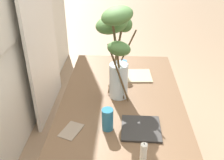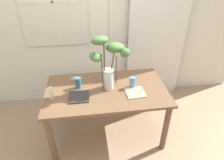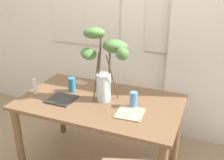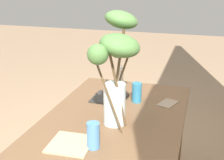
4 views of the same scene
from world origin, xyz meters
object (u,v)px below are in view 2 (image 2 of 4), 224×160
Objects in this scene: drinking_glass_blue_right at (132,82)px; plate_square_right at (135,92)px; dining_table at (106,96)px; drinking_glass_blue_left at (78,83)px; pillar_candle at (51,93)px; plate_square_left at (79,97)px; vase_with_branches at (109,59)px.

drinking_glass_blue_right is 0.64× the size of plate_square_right.
dining_table is 10.56× the size of drinking_glass_blue_left.
pillar_candle reaches higher than drinking_glass_blue_right.
dining_table is at bearing 9.86° from pillar_candle.
plate_square_left is at bearing -160.48° from dining_table.
pillar_candle is at bearing -170.14° from dining_table.
drinking_glass_blue_left is at bearing 166.14° from dining_table.
vase_with_branches is 4.05× the size of pillar_candle.
pillar_candle reaches higher than plate_square_right.
dining_table is at bearing 159.43° from plate_square_right.
vase_with_branches reaches higher than plate_square_left.
drinking_glass_blue_right is (0.65, -0.08, 0.00)m from drinking_glass_blue_left.
drinking_glass_blue_left is at bearing 173.96° from vase_with_branches.
plate_square_left is (-0.33, -0.12, 0.12)m from dining_table.
vase_with_branches is 0.55m from plate_square_left.
plate_square_right is 0.95m from pillar_candle.
vase_with_branches reaches higher than drinking_glass_blue_right.
dining_table is 2.13× the size of vase_with_branches.
drinking_glass_blue_right reaches higher than dining_table.
drinking_glass_blue_right is (0.32, 0.00, 0.18)m from dining_table.
plate_square_right is (0.65, -0.01, -0.00)m from plate_square_left.
plate_square_right is 1.29× the size of pillar_candle.
vase_with_branches is 4.88× the size of drinking_glass_blue_right.
drinking_glass_blue_left is at bearing 162.74° from plate_square_right.
plate_square_left is at bearing -156.44° from vase_with_branches.
drinking_glass_blue_right is 0.61× the size of plate_square_left.
drinking_glass_blue_right is at bearing 0.69° from dining_table.
pillar_candle is at bearing -167.09° from vase_with_branches.
plate_square_right is (0.29, -0.17, -0.38)m from vase_with_branches.
plate_square_left is (-0.36, -0.16, -0.38)m from vase_with_branches.
plate_square_right is (0.33, -0.12, 0.11)m from dining_table.
drinking_glass_blue_right is at bearing -6.85° from drinking_glass_blue_left.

